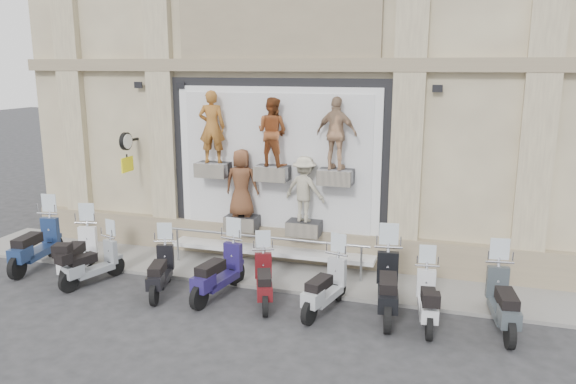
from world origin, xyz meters
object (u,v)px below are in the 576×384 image
scooter_e (218,261)px  scooter_g (325,277)px  scooter_a (35,235)px  scooter_d (160,262)px  scooter_i (428,290)px  guard_rail (265,255)px  scooter_f (264,271)px  clock_sign_bracket (127,147)px  scooter_b (78,244)px  scooter_j (504,290)px  scooter_c (91,255)px  scooter_h (388,275)px

scooter_e → scooter_g: size_ratio=1.08×
scooter_a → scooter_g: scooter_a is taller
scooter_d → scooter_i: size_ratio=1.01×
scooter_e → scooter_g: bearing=8.0°
guard_rail → scooter_f: bearing=-70.7°
clock_sign_bracket → scooter_b: size_ratio=0.51×
scooter_i → scooter_j: scooter_j is taller
guard_rail → clock_sign_bracket: bearing=173.2°
scooter_c → scooter_d: bearing=17.4°
scooter_c → scooter_e: size_ratio=0.87×
scooter_h → scooter_c: bearing=174.7°
scooter_a → scooter_h: size_ratio=1.00×
scooter_f → scooter_i: (3.29, 0.01, 0.00)m
clock_sign_bracket → scooter_f: size_ratio=0.59×
scooter_a → scooter_e: size_ratio=1.06×
scooter_h → scooter_i: (0.78, -0.18, -0.15)m
clock_sign_bracket → scooter_d: clock_sign_bracket is taller
clock_sign_bracket → scooter_h: bearing=-15.2°
scooter_h → clock_sign_bracket: bearing=156.5°
scooter_i → scooter_j: 1.36m
scooter_c → scooter_g: scooter_g is taller
scooter_i → scooter_g: bearing=173.2°
scooter_b → scooter_h: scooter_h is taller
scooter_g → scooter_j: 3.35m
guard_rail → scooter_b: bearing=-159.1°
scooter_a → scooter_b: 1.42m
scooter_d → scooter_h: 4.85m
scooter_f → scooter_h: 2.52m
scooter_a → scooter_f: bearing=-10.2°
scooter_f → scooter_h: size_ratio=0.83×
scooter_d → scooter_g: (3.62, 0.14, 0.03)m
scooter_e → scooter_j: 5.68m
guard_rail → scooter_i: 4.19m
clock_sign_bracket → scooter_b: bearing=-93.7°
scooter_a → scooter_e: (4.96, -0.29, -0.05)m
scooter_c → scooter_i: scooter_i is taller
scooter_d → scooter_f: (2.32, 0.17, -0.01)m
scooter_e → scooter_f: (1.03, -0.02, -0.09)m
guard_rail → clock_sign_bracket: size_ratio=4.96×
scooter_e → scooter_i: scooter_e is taller
scooter_b → clock_sign_bracket: bearing=70.6°
scooter_a → scooter_j: size_ratio=1.07×
scooter_j → guard_rail: bearing=156.7°
scooter_j → scooter_c: bearing=174.3°
scooter_b → scooter_d: (2.28, -0.25, -0.10)m
scooter_f → scooter_j: (4.64, 0.20, 0.09)m
scooter_d → scooter_f: 2.32m
clock_sign_bracket → scooter_d: bearing=-46.4°
scooter_b → guard_rail: bearing=5.3°
scooter_h → scooter_g: bearing=-178.2°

